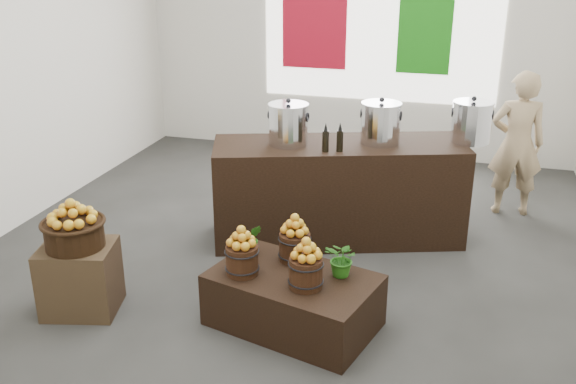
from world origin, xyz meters
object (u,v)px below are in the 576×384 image
(stock_pot_center, at_px, (381,124))
(shopper, at_px, (517,144))
(display_table, at_px, (293,300))
(stock_pot_right, at_px, (472,123))
(stock_pot_left, at_px, (288,125))
(crate, at_px, (80,278))
(counter, at_px, (338,191))
(wicker_basket, at_px, (74,234))

(stock_pot_center, relative_size, shopper, 0.24)
(display_table, relative_size, stock_pot_right, 3.31)
(display_table, relative_size, stock_pot_center, 3.31)
(display_table, bearing_deg, stock_pot_left, 122.54)
(stock_pot_center, distance_m, stock_pot_right, 0.90)
(stock_pot_left, bearing_deg, crate, -125.14)
(stock_pot_left, relative_size, stock_pot_center, 1.00)
(display_table, xyz_separation_m, stock_pot_center, (0.38, 1.82, 0.98))
(counter, relative_size, shopper, 1.54)
(stock_pot_center, bearing_deg, counter, -161.33)
(wicker_basket, bearing_deg, shopper, 42.07)
(wicker_basket, xyz_separation_m, shopper, (3.48, 3.14, 0.12))
(crate, relative_size, stock_pot_center, 1.52)
(display_table, height_order, counter, counter)
(counter, relative_size, stock_pot_left, 6.47)
(stock_pot_left, distance_m, stock_pot_center, 0.90)
(counter, bearing_deg, stock_pot_center, 0.00)
(wicker_basket, relative_size, counter, 0.19)
(display_table, bearing_deg, stock_pot_right, 75.02)
(wicker_basket, xyz_separation_m, counter, (1.74, 1.96, -0.18))
(stock_pot_left, xyz_separation_m, stock_pot_right, (1.71, 0.58, 0.00))
(stock_pot_center, bearing_deg, wicker_basket, -135.44)
(shopper, bearing_deg, stock_pot_right, 49.15)
(wicker_basket, xyz_separation_m, display_table, (1.74, 0.26, -0.47))
(wicker_basket, height_order, display_table, wicker_basket)
(wicker_basket, xyz_separation_m, stock_pot_left, (1.26, 1.80, 0.52))
(wicker_basket, bearing_deg, stock_pot_left, 54.86)
(crate, xyz_separation_m, stock_pot_center, (2.12, 2.08, 0.91))
(crate, relative_size, stock_pot_right, 1.52)
(stock_pot_right, bearing_deg, crate, -141.38)
(counter, height_order, shopper, shopper)
(display_table, bearing_deg, wicker_basket, -156.05)
(crate, bearing_deg, counter, 48.32)
(display_table, distance_m, stock_pot_left, 1.88)
(stock_pot_center, relative_size, stock_pot_right, 1.00)
(wicker_basket, bearing_deg, display_table, 8.66)
(counter, bearing_deg, shopper, 15.58)
(stock_pot_left, bearing_deg, counter, 18.67)
(stock_pot_center, xyz_separation_m, shopper, (1.36, 1.05, -0.40))
(crate, bearing_deg, shopper, 42.07)
(wicker_basket, bearing_deg, counter, 48.32)
(wicker_basket, xyz_separation_m, stock_pot_right, (2.97, 2.37, 0.52))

